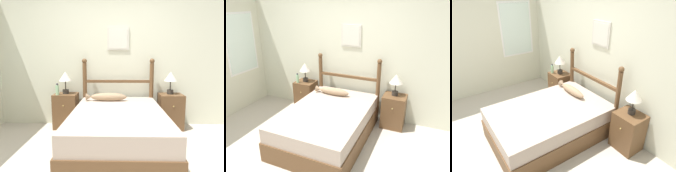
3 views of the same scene
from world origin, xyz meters
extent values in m
plane|color=#B7AD9E|center=(0.00, 0.00, 0.00)|extent=(16.00, 16.00, 0.00)
cube|color=beige|center=(0.00, 1.73, 1.27)|extent=(6.40, 0.06, 2.55)
cube|color=beige|center=(0.17, 1.69, 1.64)|extent=(0.40, 0.02, 0.42)
cube|color=beige|center=(0.17, 1.68, 1.64)|extent=(0.34, 0.01, 0.36)
cube|color=beige|center=(-2.13, 0.00, 1.27)|extent=(0.06, 6.40, 2.55)
cube|color=white|center=(-2.10, 1.12, 1.42)|extent=(0.01, 0.79, 1.27)
cube|color=silver|center=(-2.09, 1.12, 1.42)|extent=(0.01, 0.71, 1.19)
cube|color=brown|center=(0.17, 0.63, 0.16)|extent=(1.31, 1.93, 0.32)
cube|color=tan|center=(0.17, 0.63, 0.44)|extent=(1.27, 1.89, 0.24)
cylinder|color=brown|center=(-0.44, 1.56, 0.59)|extent=(0.08, 0.08, 1.19)
sphere|color=brown|center=(-0.44, 1.56, 1.23)|extent=(0.09, 0.09, 0.09)
cylinder|color=brown|center=(0.79, 1.56, 0.59)|extent=(0.08, 0.08, 1.19)
sphere|color=brown|center=(0.79, 1.56, 1.23)|extent=(0.09, 0.09, 0.09)
cube|color=brown|center=(0.17, 1.56, 0.86)|extent=(1.23, 0.05, 0.05)
cube|color=brown|center=(-0.79, 1.48, 0.32)|extent=(0.42, 0.37, 0.63)
sphere|color=tan|center=(-0.79, 1.29, 0.46)|extent=(0.02, 0.02, 0.02)
cube|color=brown|center=(1.13, 1.48, 0.32)|extent=(0.42, 0.37, 0.63)
sphere|color=tan|center=(1.13, 1.29, 0.46)|extent=(0.02, 0.02, 0.02)
cylinder|color=#2D2823|center=(-0.79, 1.49, 0.67)|extent=(0.11, 0.11, 0.08)
cylinder|color=#2D2823|center=(-0.79, 1.49, 0.79)|extent=(0.02, 0.02, 0.16)
cone|color=beige|center=(-0.79, 1.49, 0.95)|extent=(0.23, 0.23, 0.17)
cylinder|color=#2D2823|center=(1.12, 1.51, 0.67)|extent=(0.11, 0.11, 0.08)
cylinder|color=#2D2823|center=(1.12, 1.51, 0.79)|extent=(0.02, 0.02, 0.16)
cone|color=beige|center=(1.12, 1.51, 0.95)|extent=(0.23, 0.23, 0.17)
cylinder|color=#99C699|center=(-0.90, 1.37, 0.72)|extent=(0.06, 0.06, 0.17)
sphere|color=#333338|center=(-0.90, 1.37, 0.82)|extent=(0.04, 0.04, 0.04)
ellipsoid|color=#997A5B|center=(0.01, 1.23, 0.63)|extent=(0.61, 0.15, 0.14)
cone|color=#997A5B|center=(-0.33, 1.23, 0.63)|extent=(0.09, 0.12, 0.12)
camera|label=1|loc=(0.16, -2.09, 1.30)|focal=32.00mm
camera|label=2|loc=(1.65, -2.30, 2.25)|focal=35.00mm
camera|label=3|loc=(2.59, -0.76, 2.36)|focal=32.00mm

